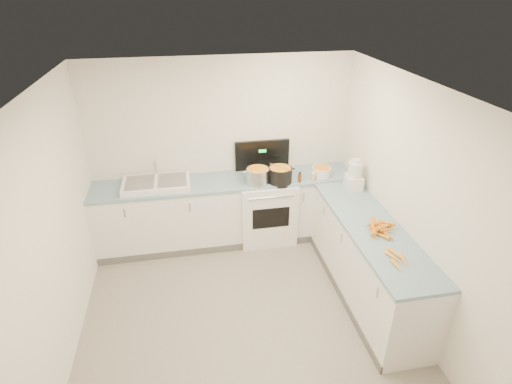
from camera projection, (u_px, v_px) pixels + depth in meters
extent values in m
cube|color=white|center=(227.00, 212.00, 5.55)|extent=(3.50, 0.60, 0.90)
cube|color=#7EA3B2|center=(226.00, 182.00, 5.33)|extent=(3.50, 0.62, 0.04)
cube|color=white|center=(367.00, 262.00, 4.57)|extent=(0.60, 2.20, 0.90)
cube|color=#7EA3B2|center=(373.00, 227.00, 4.35)|extent=(0.62, 2.20, 0.04)
cube|color=white|center=(266.00, 209.00, 5.62)|extent=(0.76, 0.65, 0.90)
cube|color=black|center=(262.00, 155.00, 5.55)|extent=(0.76, 0.05, 0.42)
cube|color=white|center=(156.00, 184.00, 5.16)|extent=(0.86, 0.52, 0.07)
cube|color=slate|center=(140.00, 182.00, 5.11)|extent=(0.36, 0.42, 0.01)
cube|color=slate|center=(172.00, 180.00, 5.17)|extent=(0.36, 0.42, 0.01)
cylinder|color=silver|center=(156.00, 166.00, 5.27)|extent=(0.03, 0.03, 0.24)
cylinder|color=silver|center=(258.00, 177.00, 5.21)|extent=(0.34, 0.34, 0.22)
cylinder|color=black|center=(280.00, 176.00, 5.24)|extent=(0.34, 0.34, 0.22)
cylinder|color=#AD7A47|center=(280.00, 167.00, 5.18)|extent=(0.23, 0.27, 0.01)
cylinder|color=white|center=(321.00, 172.00, 5.42)|extent=(0.33, 0.33, 0.12)
cylinder|color=#593319|center=(300.00, 178.00, 5.25)|extent=(0.05, 0.05, 0.12)
cylinder|color=#E5B266|center=(313.00, 177.00, 5.30)|extent=(0.06, 0.06, 0.10)
cube|color=white|center=(354.00, 182.00, 5.08)|extent=(0.22, 0.26, 0.17)
cylinder|color=silver|center=(355.00, 169.00, 5.00)|extent=(0.18, 0.18, 0.18)
cylinder|color=white|center=(356.00, 161.00, 4.94)|extent=(0.11, 0.11, 0.04)
cone|color=orange|center=(387.00, 234.00, 4.16)|extent=(0.10, 0.22, 0.04)
cone|color=orange|center=(382.00, 235.00, 4.14)|extent=(0.15, 0.16, 0.05)
cone|color=orange|center=(374.00, 233.00, 4.18)|extent=(0.06, 0.21, 0.04)
cone|color=orange|center=(374.00, 231.00, 4.20)|extent=(0.13, 0.18, 0.05)
cone|color=orange|center=(375.00, 225.00, 4.32)|extent=(0.19, 0.05, 0.04)
cone|color=orange|center=(378.00, 227.00, 4.28)|extent=(0.06, 0.18, 0.05)
cone|color=orange|center=(385.00, 223.00, 4.36)|extent=(0.08, 0.17, 0.04)
cone|color=orange|center=(374.00, 223.00, 4.34)|extent=(0.09, 0.19, 0.05)
cone|color=orange|center=(376.00, 226.00, 4.30)|extent=(0.10, 0.21, 0.04)
cone|color=orange|center=(373.00, 225.00, 4.32)|extent=(0.19, 0.07, 0.05)
cone|color=orange|center=(378.00, 225.00, 4.28)|extent=(0.21, 0.10, 0.04)
cone|color=orange|center=(374.00, 229.00, 4.19)|extent=(0.08, 0.20, 0.04)
cone|color=orange|center=(382.00, 228.00, 4.19)|extent=(0.18, 0.10, 0.05)
cone|color=orange|center=(373.00, 223.00, 4.30)|extent=(0.15, 0.21, 0.04)
cone|color=orange|center=(389.00, 230.00, 4.20)|extent=(0.20, 0.05, 0.04)
cone|color=orange|center=(387.00, 223.00, 4.29)|extent=(0.16, 0.11, 0.04)
cone|color=orange|center=(376.00, 221.00, 4.34)|extent=(0.10, 0.18, 0.04)
cone|color=orange|center=(397.00, 266.00, 3.71)|extent=(0.05, 0.17, 0.04)
cone|color=orange|center=(404.00, 260.00, 3.78)|extent=(0.06, 0.19, 0.04)
cone|color=orange|center=(394.00, 257.00, 3.82)|extent=(0.10, 0.20, 0.04)
cone|color=orange|center=(395.00, 253.00, 3.88)|extent=(0.09, 0.19, 0.04)
cube|color=tan|center=(146.00, 185.00, 5.02)|extent=(0.01, 0.03, 0.00)
cube|color=tan|center=(142.00, 181.00, 5.15)|extent=(0.04, 0.02, 0.00)
cube|color=tan|center=(135.00, 181.00, 5.12)|extent=(0.03, 0.01, 0.00)
cube|color=tan|center=(140.00, 185.00, 5.04)|extent=(0.03, 0.03, 0.00)
cube|color=tan|center=(140.00, 180.00, 5.16)|extent=(0.05, 0.01, 0.00)
cube|color=tan|center=(138.00, 180.00, 5.16)|extent=(0.04, 0.03, 0.00)
cube|color=tan|center=(137.00, 182.00, 5.10)|extent=(0.03, 0.01, 0.00)
cube|color=tan|center=(139.00, 180.00, 5.16)|extent=(0.03, 0.04, 0.00)
cube|color=tan|center=(141.00, 182.00, 5.12)|extent=(0.01, 0.04, 0.00)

